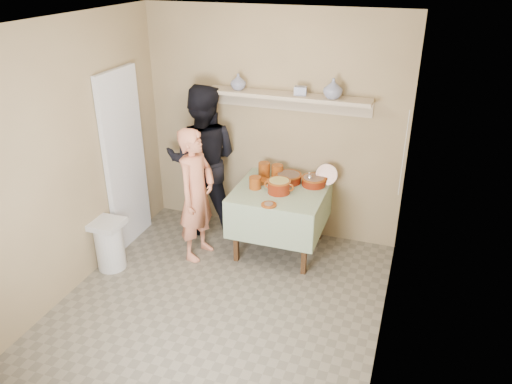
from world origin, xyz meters
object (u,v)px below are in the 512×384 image
at_px(serving_table, 280,199).
at_px(cazuela_rice, 279,185).
at_px(person_cook, 197,195).
at_px(trash_bin, 110,244).
at_px(person_helper, 203,161).

relative_size(serving_table, cazuela_rice, 2.95).
distance_m(person_cook, trash_bin, 1.06).
relative_size(person_cook, serving_table, 1.52).
height_order(serving_table, trash_bin, serving_table).
relative_size(person_cook, trash_bin, 2.65).
xyz_separation_m(person_cook, trash_bin, (-0.78, -0.55, -0.46)).
distance_m(serving_table, trash_bin, 1.89).
xyz_separation_m(serving_table, trash_bin, (-1.60, -0.94, -0.36)).
distance_m(person_helper, serving_table, 1.05).
xyz_separation_m(person_helper, trash_bin, (-0.60, -1.11, -0.61)).
bearing_deg(cazuela_rice, person_cook, -160.00).
bearing_deg(trash_bin, person_cook, 35.09).
bearing_deg(person_helper, person_cook, 94.21).
height_order(person_helper, trash_bin, person_helper).
distance_m(person_helper, trash_bin, 1.41).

